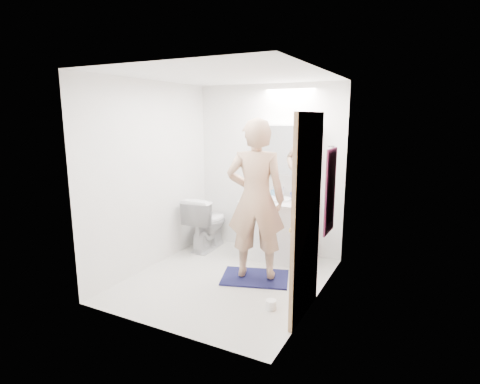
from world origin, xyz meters
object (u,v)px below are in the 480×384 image
Objects in this scene: soap_bottle_a at (259,188)px; toothbrush_cup at (294,196)px; toilet_paper_roll at (271,305)px; soap_bottle_b at (274,192)px; toilet at (207,222)px; vanity_cabinet at (277,231)px; person at (256,199)px; medicine_cabinet at (287,150)px.

toothbrush_cup is at bearing 1.08° from soap_bottle_a.
soap_bottle_a is 1.97m from toilet_paper_roll.
toilet is at bearing -162.61° from soap_bottle_b.
soap_bottle_a reaches higher than toothbrush_cup.
vanity_cabinet is at bearing 109.78° from toilet_paper_roll.
toothbrush_cup is 1.78m from toilet_paper_roll.
toilet reaches higher than vanity_cabinet.
soap_bottle_b is (0.22, 0.03, -0.04)m from soap_bottle_a.
medicine_cabinet is at bearing -108.50° from person.
soap_bottle_a reaches higher than vanity_cabinet.
toilet_paper_roll is at bearing 138.09° from toilet.
person is 17.29× the size of toothbrush_cup.
toothbrush_cup is (0.18, 0.16, 0.48)m from vanity_cabinet.
person is (0.04, -0.78, 0.61)m from vanity_cabinet.
medicine_cabinet is 1.10× the size of toilet.
toilet is 1.42m from person.
toilet_paper_roll is (0.32, -1.55, -0.82)m from toothbrush_cup.
toilet is at bearing -163.71° from medicine_cabinet.
soap_bottle_a is (-0.39, 0.93, -0.06)m from person.
toilet_paper_roll is at bearing -61.09° from soap_bottle_a.
person is 1.22m from toilet_paper_roll.
toothbrush_cup is at bearing -3.71° from soap_bottle_b.
soap_bottle_a is at bearing 118.91° from toilet_paper_roll.
toilet_paper_roll is (0.46, -1.60, -1.45)m from medicine_cabinet.
medicine_cabinet is 1.11m from person.
soap_bottle_b is (0.94, 0.30, 0.50)m from toilet.
medicine_cabinet is 8.02× the size of toothbrush_cup.
vanity_cabinet is at bearing -176.65° from toilet.
soap_bottle_b is at bearing 111.78° from toilet_paper_roll.
toilet_paper_roll is (0.85, -1.54, -0.88)m from soap_bottle_a.
toilet_paper_roll is at bearing -70.22° from vanity_cabinet.
vanity_cabinet is 0.99m from person.
toilet_paper_roll is (0.46, -0.61, -0.95)m from person.
vanity_cabinet is at bearing -23.15° from soap_bottle_a.
vanity_cabinet is 8.20× the size of toothbrush_cup.
toothbrush_cup is 1.00× the size of toilet_paper_roll.
person is at bearing -90.29° from medicine_cabinet.
toilet_paper_roll is at bearing -78.38° from toothbrush_cup.
toilet is at bearing -167.60° from toothbrush_cup.
soap_bottle_b is 0.31m from toothbrush_cup.
soap_bottle_b is at bearing -165.40° from toilet.
person reaches higher than toilet_paper_roll.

